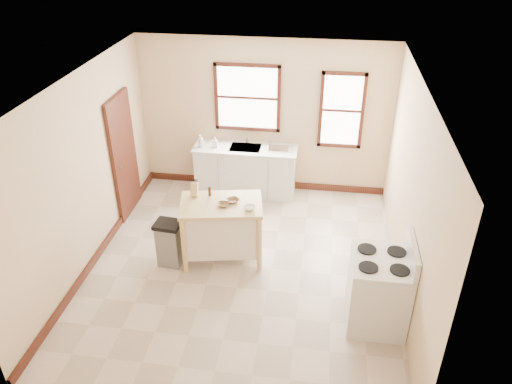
% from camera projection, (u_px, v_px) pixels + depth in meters
% --- Properties ---
extents(floor, '(5.00, 5.00, 0.00)m').
position_uv_depth(floor, '(242.00, 266.00, 7.47)').
color(floor, beige).
rests_on(floor, ground).
extents(ceiling, '(5.00, 5.00, 0.00)m').
position_uv_depth(ceiling, '(239.00, 85.00, 6.06)').
color(ceiling, white).
rests_on(ceiling, ground).
extents(wall_back, '(4.50, 0.04, 2.80)m').
position_uv_depth(wall_back, '(264.00, 117.00, 8.90)').
color(wall_back, '#D0B989').
rests_on(wall_back, ground).
extents(wall_left, '(0.04, 5.00, 2.80)m').
position_uv_depth(wall_left, '(84.00, 174.00, 7.04)').
color(wall_left, '#D0B989').
rests_on(wall_left, ground).
extents(wall_right, '(0.04, 5.00, 2.80)m').
position_uv_depth(wall_right, '(411.00, 197.00, 6.49)').
color(wall_right, '#D0B989').
rests_on(wall_right, ground).
extents(window_main, '(1.17, 0.06, 1.22)m').
position_uv_depth(window_main, '(247.00, 98.00, 8.75)').
color(window_main, black).
rests_on(window_main, wall_back).
extents(window_side, '(0.77, 0.06, 1.37)m').
position_uv_depth(window_side, '(342.00, 111.00, 8.62)').
color(window_side, black).
rests_on(window_side, wall_back).
extents(door_left, '(0.06, 0.90, 2.10)m').
position_uv_depth(door_left, '(124.00, 156.00, 8.32)').
color(door_left, black).
rests_on(door_left, ground).
extents(baseboard_back, '(4.50, 0.04, 0.12)m').
position_uv_depth(baseboard_back, '(264.00, 183.00, 9.55)').
color(baseboard_back, black).
rests_on(baseboard_back, ground).
extents(baseboard_left, '(0.04, 5.00, 0.12)m').
position_uv_depth(baseboard_left, '(101.00, 250.00, 7.71)').
color(baseboard_left, black).
rests_on(baseboard_left, ground).
extents(sink_counter, '(1.86, 0.62, 0.92)m').
position_uv_depth(sink_counter, '(246.00, 170.00, 9.15)').
color(sink_counter, silver).
rests_on(sink_counter, ground).
extents(faucet, '(0.03, 0.03, 0.22)m').
position_uv_depth(faucet, '(247.00, 138.00, 9.02)').
color(faucet, silver).
rests_on(faucet, sink_counter).
extents(soap_bottle_a, '(0.12, 0.12, 0.24)m').
position_uv_depth(soap_bottle_a, '(201.00, 141.00, 8.88)').
color(soap_bottle_a, '#B2B2B2').
rests_on(soap_bottle_a, sink_counter).
extents(soap_bottle_b, '(0.09, 0.09, 0.19)m').
position_uv_depth(soap_bottle_b, '(215.00, 142.00, 8.89)').
color(soap_bottle_b, '#B2B2B2').
rests_on(soap_bottle_b, sink_counter).
extents(dish_rack, '(0.39, 0.30, 0.10)m').
position_uv_depth(dish_rack, '(279.00, 146.00, 8.85)').
color(dish_rack, silver).
rests_on(dish_rack, sink_counter).
extents(kitchen_island, '(1.30, 0.95, 0.97)m').
position_uv_depth(kitchen_island, '(222.00, 231.00, 7.42)').
color(kitchen_island, tan).
rests_on(kitchen_island, ground).
extents(knife_block, '(0.10, 0.10, 0.20)m').
position_uv_depth(knife_block, '(195.00, 190.00, 7.32)').
color(knife_block, tan).
rests_on(knife_block, kitchen_island).
extents(pepper_grinder, '(0.05, 0.05, 0.15)m').
position_uv_depth(pepper_grinder, '(210.00, 191.00, 7.33)').
color(pepper_grinder, '#412011').
rests_on(pepper_grinder, kitchen_island).
extents(bowl_a, '(0.17, 0.17, 0.04)m').
position_uv_depth(bowl_a, '(223.00, 205.00, 7.11)').
color(bowl_a, brown).
rests_on(bowl_a, kitchen_island).
extents(bowl_b, '(0.24, 0.24, 0.04)m').
position_uv_depth(bowl_b, '(233.00, 200.00, 7.21)').
color(bowl_b, brown).
rests_on(bowl_b, kitchen_island).
extents(bowl_c, '(0.17, 0.17, 0.05)m').
position_uv_depth(bowl_c, '(249.00, 208.00, 7.02)').
color(bowl_c, white).
rests_on(bowl_c, kitchen_island).
extents(trash_bin, '(0.40, 0.35, 0.73)m').
position_uv_depth(trash_bin, '(170.00, 243.00, 7.35)').
color(trash_bin, gray).
rests_on(trash_bin, ground).
extents(gas_stove, '(0.78, 0.80, 1.25)m').
position_uv_depth(gas_stove, '(379.00, 283.00, 6.20)').
color(gas_stove, silver).
rests_on(gas_stove, ground).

